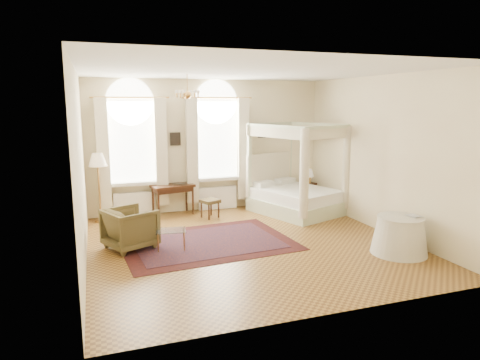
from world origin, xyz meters
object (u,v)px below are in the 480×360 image
object	(u,v)px
stool	(210,202)
armchair	(130,228)
canopy_bed	(296,193)
coffee_table	(171,232)
floor_lamp	(98,163)
side_table	(399,235)
nightstand	(307,193)
writing_desk	(173,189)

from	to	relation	value
stool	armchair	size ratio (longest dim) A/B	0.60
canopy_bed	armchair	xyz separation A→B (m)	(-4.16, -1.37, -0.12)
coffee_table	floor_lamp	bearing A→B (deg)	115.98
stool	floor_lamp	bearing A→B (deg)	167.99
side_table	nightstand	bearing A→B (deg)	86.46
coffee_table	armchair	bearing A→B (deg)	155.23
nightstand	stool	distance (m)	2.94
canopy_bed	floor_lamp	xyz separation A→B (m)	(-4.66, 0.79, 0.86)
canopy_bed	stool	xyz separation A→B (m)	(-2.17, 0.25, -0.13)
nightstand	coffee_table	distance (m)	4.87
coffee_table	side_table	bearing A→B (deg)	-21.88
floor_lamp	writing_desk	bearing A→B (deg)	0.79
nightstand	writing_desk	size ratio (longest dim) A/B	0.54
canopy_bed	coffee_table	distance (m)	3.85
writing_desk	side_table	xyz separation A→B (m)	(3.42, -4.08, -0.31)
stool	armchair	world-z (taller)	armchair
armchair	floor_lamp	world-z (taller)	floor_lamp
stool	coffee_table	xyz separation A→B (m)	(-1.28, -1.96, -0.03)
nightstand	writing_desk	world-z (taller)	writing_desk
floor_lamp	coffee_table	bearing A→B (deg)	-64.02
nightstand	armchair	distance (m)	5.35
writing_desk	coffee_table	xyz separation A→B (m)	(-0.49, -2.51, -0.31)
canopy_bed	stool	size ratio (longest dim) A/B	4.85
canopy_bed	stool	bearing A→B (deg)	173.32
canopy_bed	writing_desk	size ratio (longest dim) A/B	2.27
stool	floor_lamp	distance (m)	2.74
armchair	floor_lamp	xyz separation A→B (m)	(-0.50, 2.16, 0.98)
coffee_table	floor_lamp	size ratio (longest dim) A/B	0.38
canopy_bed	nightstand	distance (m)	1.10
armchair	coffee_table	distance (m)	0.79
floor_lamp	stool	bearing A→B (deg)	-12.01
stool	coffee_table	world-z (taller)	stool
writing_desk	armchair	distance (m)	2.51
writing_desk	floor_lamp	size ratio (longest dim) A/B	0.68
canopy_bed	floor_lamp	bearing A→B (deg)	170.45
nightstand	floor_lamp	xyz separation A→B (m)	(-5.38, -0.02, 1.07)
canopy_bed	side_table	xyz separation A→B (m)	(0.46, -3.28, -0.17)
canopy_bed	stool	distance (m)	2.19
writing_desk	armchair	size ratio (longest dim) A/B	1.27
nightstand	stool	size ratio (longest dim) A/B	1.15
armchair	nightstand	bearing A→B (deg)	-90.55
coffee_table	side_table	size ratio (longest dim) A/B	0.60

